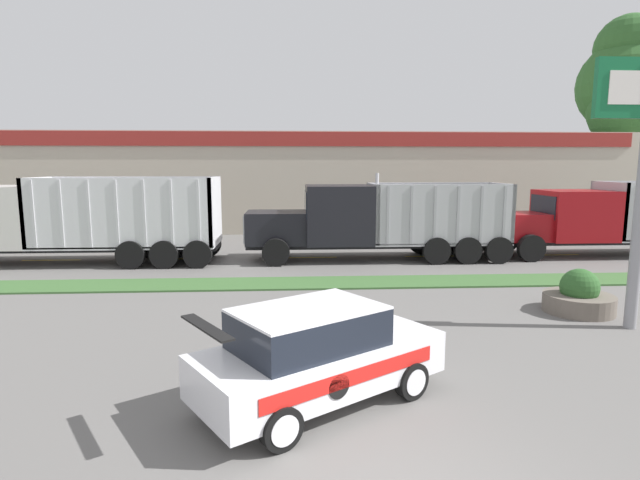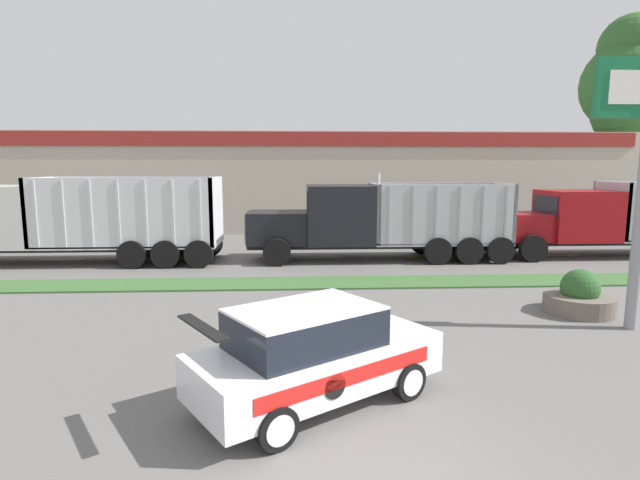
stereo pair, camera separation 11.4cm
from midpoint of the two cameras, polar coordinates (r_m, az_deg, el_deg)
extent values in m
cube|color=#3D6633|center=(16.76, 0.91, -4.91)|extent=(120.00, 1.74, 0.06)
cube|color=yellow|center=(23.75, -28.02, -2.00)|extent=(2.40, 0.14, 0.01)
cube|color=yellow|center=(22.00, -15.18, -2.06)|extent=(2.40, 0.14, 0.01)
cube|color=yellow|center=(21.51, -0.97, -2.00)|extent=(2.40, 0.14, 0.01)
cube|color=yellow|center=(22.34, 13.02, -1.82)|extent=(2.40, 0.14, 0.01)
cube|color=yellow|center=(24.38, 25.33, -1.58)|extent=(2.40, 0.14, 0.01)
cube|color=black|center=(22.63, -26.83, -0.77)|extent=(12.26, 1.43, 0.18)
cube|color=silver|center=(23.54, -32.30, 2.32)|extent=(2.76, 2.59, 2.40)
cylinder|color=silver|center=(22.06, -30.14, 3.91)|extent=(0.14, 0.14, 1.34)
cube|color=silver|center=(21.69, -20.63, -0.36)|extent=(7.11, 2.59, 0.12)
cube|color=silver|center=(22.85, -29.14, 2.92)|extent=(0.16, 2.59, 2.68)
cube|color=silver|center=(20.73, -11.62, 3.36)|extent=(0.16, 2.59, 2.68)
cube|color=silver|center=(20.39, -21.85, 2.84)|extent=(7.11, 0.16, 2.68)
cube|color=silver|center=(22.69, -19.88, 3.45)|extent=(7.11, 0.16, 2.68)
cube|color=#BCBCC1|center=(21.48, -29.66, 2.60)|extent=(0.10, 0.04, 2.55)
cube|color=#BCBCC1|center=(21.04, -27.18, 2.67)|extent=(0.10, 0.04, 2.55)
cube|color=#BCBCC1|center=(20.65, -24.61, 2.75)|extent=(0.10, 0.04, 2.55)
cube|color=#BCBCC1|center=(20.29, -21.94, 2.81)|extent=(0.10, 0.04, 2.55)
cube|color=#BCBCC1|center=(19.98, -19.19, 2.88)|extent=(0.10, 0.04, 2.55)
cube|color=#BCBCC1|center=(19.72, -16.35, 2.94)|extent=(0.10, 0.04, 2.55)
cube|color=#BCBCC1|center=(19.51, -13.44, 2.99)|extent=(0.10, 0.04, 2.55)
cylinder|color=black|center=(19.77, -13.53, -1.57)|extent=(1.09, 0.30, 1.09)
cylinder|color=black|center=(22.25, -12.33, -0.43)|extent=(1.09, 0.30, 1.09)
cylinder|color=black|center=(20.05, -17.10, -1.57)|extent=(1.09, 0.30, 1.09)
cylinder|color=black|center=(22.50, -15.52, -0.45)|extent=(1.09, 0.30, 1.09)
cylinder|color=black|center=(20.40, -20.56, -1.57)|extent=(1.09, 0.30, 1.09)
cylinder|color=black|center=(22.81, -18.63, -0.47)|extent=(1.09, 0.30, 1.09)
cube|color=black|center=(25.58, 31.47, -0.11)|extent=(11.31, 1.37, 0.18)
cube|color=maroon|center=(23.20, 22.10, 1.45)|extent=(2.04, 2.04, 1.17)
cube|color=#B7B7BC|center=(22.78, 19.71, 1.45)|extent=(0.06, 1.74, 0.99)
cube|color=maroon|center=(24.28, 27.38, 2.54)|extent=(2.82, 2.48, 2.12)
cube|color=black|center=(23.56, 24.43, 3.49)|extent=(0.04, 2.11, 0.96)
cylinder|color=silver|center=(24.36, 31.51, 3.92)|extent=(0.14, 0.14, 1.40)
cube|color=#B7B7BC|center=(25.05, 30.36, 2.97)|extent=(0.16, 2.48, 2.43)
cube|color=#A3A3A8|center=(24.22, 32.73, 2.64)|extent=(0.10, 0.04, 2.31)
cylinder|color=black|center=(22.21, 23.31, -0.90)|extent=(1.12, 0.30, 1.12)
cylinder|color=black|center=(24.40, 20.81, 0.02)|extent=(1.12, 0.30, 1.12)
cube|color=black|center=(21.15, 6.66, -0.49)|extent=(10.79, 1.42, 0.18)
cube|color=black|center=(20.77, -4.70, 1.45)|extent=(2.47, 2.11, 1.31)
cube|color=#B7B7BC|center=(20.85, -8.18, 1.42)|extent=(0.06, 1.80, 1.12)
cube|color=black|center=(20.79, 2.43, 2.97)|extent=(2.70, 2.58, 2.39)
cube|color=black|center=(20.67, -1.36, 4.11)|extent=(0.04, 2.19, 1.08)
cylinder|color=silver|center=(20.08, 6.81, 5.17)|extent=(0.14, 0.14, 1.71)
cube|color=#ADADB2|center=(21.71, 13.42, -0.04)|extent=(5.62, 2.58, 0.12)
cube|color=#ADADB2|center=(20.96, 6.34, 3.15)|extent=(0.16, 2.58, 2.40)
cube|color=#ADADB2|center=(22.49, 20.22, 3.04)|extent=(0.16, 2.58, 2.40)
cube|color=#ADADB2|center=(20.41, 14.48, 2.79)|extent=(5.62, 0.16, 2.40)
cube|color=#ADADB2|center=(22.72, 12.67, 3.41)|extent=(5.62, 0.16, 2.40)
cube|color=#99999E|center=(19.75, 8.06, 2.80)|extent=(0.10, 0.04, 2.28)
cube|color=#99999E|center=(19.94, 10.70, 2.79)|extent=(0.10, 0.04, 2.28)
cube|color=#99999E|center=(20.18, 13.29, 2.78)|extent=(0.10, 0.04, 2.28)
cube|color=#99999E|center=(20.46, 15.81, 2.76)|extent=(0.10, 0.04, 2.28)
cube|color=#99999E|center=(20.78, 18.26, 2.73)|extent=(0.10, 0.04, 2.28)
cube|color=#99999E|center=(21.14, 20.63, 2.71)|extent=(0.10, 0.04, 2.28)
cylinder|color=black|center=(19.64, -4.79, -1.42)|extent=(1.09, 0.30, 1.09)
cylinder|color=black|center=(22.14, -4.57, -0.30)|extent=(1.09, 0.30, 1.09)
cylinder|color=black|center=(21.30, 20.06, -1.13)|extent=(1.09, 0.30, 1.09)
cylinder|color=black|center=(23.63, 17.69, -0.12)|extent=(1.09, 0.30, 1.09)
cylinder|color=black|center=(20.84, 16.83, -1.19)|extent=(1.09, 0.30, 1.09)
cylinder|color=black|center=(23.21, 14.74, -0.15)|extent=(1.09, 0.30, 1.09)
cylinder|color=black|center=(20.45, 13.47, -1.23)|extent=(1.09, 0.30, 1.09)
cylinder|color=black|center=(22.86, 11.70, -0.17)|extent=(1.09, 0.30, 1.09)
cube|color=white|center=(8.49, 0.13, -13.90)|extent=(4.44, 3.73, 0.70)
cube|color=black|center=(8.13, -1.31, -10.05)|extent=(2.75, 2.53, 0.60)
cube|color=white|center=(8.03, -1.32, -7.88)|extent=(2.75, 2.53, 0.04)
cube|color=black|center=(7.22, -12.89, -9.66)|extent=(0.92, 1.27, 0.03)
cube|color=red|center=(7.83, 4.05, -15.36)|extent=(2.80, 1.84, 0.25)
cylinder|color=black|center=(7.68, 2.19, -16.43)|extent=(0.33, 0.22, 0.39)
cylinder|color=black|center=(8.86, 10.47, -15.55)|extent=(0.64, 0.52, 0.64)
cylinder|color=silver|center=(8.79, 10.99, -15.76)|extent=(0.38, 0.25, 0.45)
cylinder|color=black|center=(9.97, 3.43, -12.63)|extent=(0.64, 0.52, 0.64)
cylinder|color=silver|center=(10.04, 3.03, -12.46)|extent=(0.38, 0.25, 0.45)
cylinder|color=black|center=(7.38, -4.51, -20.62)|extent=(0.64, 0.52, 0.64)
cylinder|color=silver|center=(7.30, -4.04, -20.96)|extent=(0.38, 0.25, 0.45)
cylinder|color=black|center=(8.68, -10.45, -16.07)|extent=(0.64, 0.52, 0.64)
cylinder|color=silver|center=(8.77, -10.76, -15.82)|extent=(0.38, 0.25, 0.45)
cylinder|color=#6B6056|center=(15.20, 27.68, -6.47)|extent=(1.81, 1.81, 0.49)
sphere|color=#2D5B28|center=(15.10, 27.79, -4.84)|extent=(1.00, 1.00, 1.00)
cube|color=#BCB29E|center=(34.65, -2.93, 6.83)|extent=(41.85, 12.00, 5.87)
cube|color=maroon|center=(28.62, -2.97, 11.47)|extent=(39.76, 0.10, 0.80)
cylinder|color=brown|center=(41.19, 31.30, 7.12)|extent=(0.49, 0.49, 7.65)
sphere|color=#2D5B28|center=(41.55, 31.90, 14.77)|extent=(6.27, 6.27, 6.27)
sphere|color=#2D5B28|center=(41.96, 32.18, 18.15)|extent=(4.39, 4.39, 4.39)
cylinder|color=brown|center=(40.21, 31.76, 6.09)|extent=(0.47, 0.47, 6.26)
sphere|color=#2D5B28|center=(40.39, 32.27, 12.59)|extent=(5.29, 5.29, 5.29)
sphere|color=#2D5B28|center=(40.64, 32.51, 15.55)|extent=(3.70, 3.70, 3.70)
camera|label=1|loc=(0.06, -89.78, 0.03)|focal=28.00mm
camera|label=2|loc=(0.06, 90.22, -0.03)|focal=28.00mm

